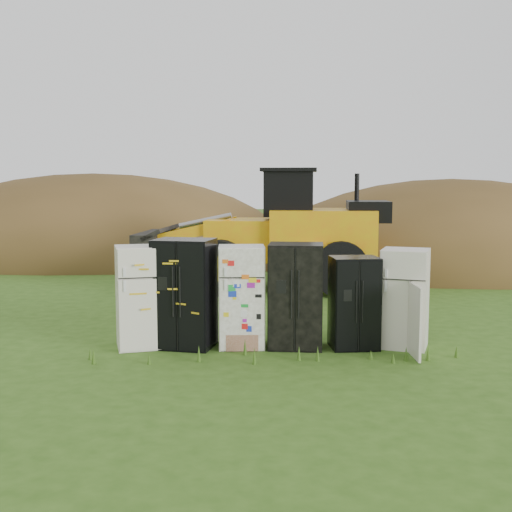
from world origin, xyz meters
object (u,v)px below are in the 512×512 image
(fridge_sticker, at_px, (242,296))
(fridge_black_right, at_px, (354,303))
(fridge_black_side, at_px, (185,293))
(fridge_dark_mid, at_px, (296,296))
(wheel_loader, at_px, (259,229))
(fridge_leftmost, at_px, (140,297))
(fridge_open_door, at_px, (405,298))

(fridge_sticker, relative_size, fridge_black_right, 1.11)
(fridge_black_side, height_order, fridge_sticker, fridge_black_side)
(fridge_sticker, relative_size, fridge_dark_mid, 0.97)
(fridge_black_right, distance_m, wheel_loader, 6.70)
(fridge_sticker, distance_m, fridge_dark_mid, 0.97)
(wheel_loader, bearing_deg, fridge_dark_mid, -79.10)
(wheel_loader, bearing_deg, fridge_sticker, -87.82)
(fridge_sticker, xyz_separation_m, wheel_loader, (0.23, 6.34, 0.76))
(fridge_dark_mid, height_order, fridge_black_right, fridge_dark_mid)
(fridge_leftmost, height_order, fridge_dark_mid, fridge_dark_mid)
(fridge_black_right, relative_size, fridge_open_door, 0.92)
(fridge_sticker, xyz_separation_m, fridge_dark_mid, (0.97, -0.04, 0.02))
(fridge_open_door, bearing_deg, fridge_black_right, -156.91)
(fridge_black_side, bearing_deg, wheel_loader, 90.14)
(fridge_leftmost, distance_m, fridge_black_side, 0.81)
(fridge_leftmost, relative_size, fridge_dark_mid, 0.98)
(fridge_sticker, bearing_deg, fridge_black_side, 179.21)
(fridge_dark_mid, relative_size, wheel_loader, 0.27)
(fridge_black_side, distance_m, fridge_sticker, 1.03)
(fridge_black_side, xyz_separation_m, fridge_dark_mid, (1.99, 0.00, -0.04))
(fridge_sticker, height_order, fridge_dark_mid, fridge_dark_mid)
(fridge_black_side, bearing_deg, fridge_dark_mid, 11.41)
(fridge_black_side, xyz_separation_m, fridge_black_right, (3.04, -0.03, -0.16))
(fridge_black_side, height_order, fridge_black_right, fridge_black_side)
(fridge_dark_mid, bearing_deg, fridge_sticker, -177.62)
(fridge_leftmost, bearing_deg, fridge_black_right, -16.10)
(fridge_black_side, bearing_deg, fridge_sticker, 13.59)
(fridge_dark_mid, relative_size, fridge_black_right, 1.14)
(fridge_open_door, bearing_deg, fridge_dark_mid, -160.39)
(fridge_black_right, xyz_separation_m, wheel_loader, (-1.78, 6.41, 0.85))
(fridge_leftmost, bearing_deg, fridge_dark_mid, -15.45)
(fridge_leftmost, distance_m, wheel_loader, 6.77)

